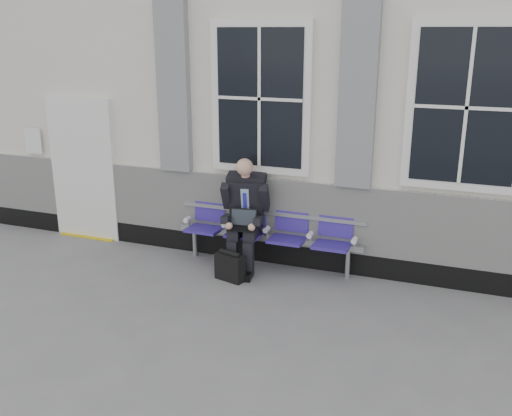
% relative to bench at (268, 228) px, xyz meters
% --- Properties ---
extents(ground, '(70.00, 70.00, 0.00)m').
position_rel_bench_xyz_m(ground, '(1.99, -1.32, -0.55)').
color(ground, slate).
rests_on(ground, ground).
extents(station_building, '(14.40, 4.40, 4.49)m').
position_rel_bench_xyz_m(station_building, '(1.97, 2.15, 1.67)').
color(station_building, silver).
rests_on(station_building, ground).
extents(bench, '(2.60, 0.47, 0.91)m').
position_rel_bench_xyz_m(bench, '(0.00, 0.00, 0.00)').
color(bench, '#9EA0A3').
rests_on(bench, ground).
extents(businessman, '(0.66, 0.89, 1.51)m').
position_rel_bench_xyz_m(businessman, '(-0.28, -0.14, 0.25)').
color(businessman, black).
rests_on(businessman, ground).
extents(briefcase, '(0.42, 0.26, 0.40)m').
position_rel_bench_xyz_m(briefcase, '(-0.30, -0.62, -0.37)').
color(briefcase, black).
rests_on(briefcase, ground).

